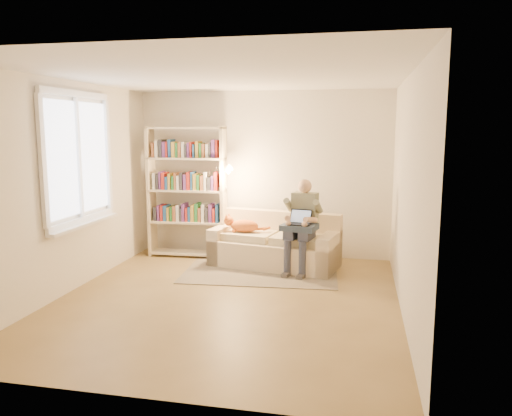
% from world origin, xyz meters
% --- Properties ---
extents(floor, '(4.50, 4.50, 0.00)m').
position_xyz_m(floor, '(0.00, 0.00, 0.00)').
color(floor, olive).
rests_on(floor, ground).
extents(ceiling, '(4.00, 4.50, 0.02)m').
position_xyz_m(ceiling, '(0.00, 0.00, 2.60)').
color(ceiling, white).
rests_on(ceiling, wall_back).
extents(wall_left, '(0.02, 4.50, 2.60)m').
position_xyz_m(wall_left, '(-2.00, 0.00, 1.30)').
color(wall_left, silver).
rests_on(wall_left, floor).
extents(wall_right, '(0.02, 4.50, 2.60)m').
position_xyz_m(wall_right, '(2.00, 0.00, 1.30)').
color(wall_right, silver).
rests_on(wall_right, floor).
extents(wall_back, '(4.00, 0.02, 2.60)m').
position_xyz_m(wall_back, '(0.00, 2.25, 1.30)').
color(wall_back, silver).
rests_on(wall_back, floor).
extents(wall_front, '(4.00, 0.02, 2.60)m').
position_xyz_m(wall_front, '(0.00, -2.25, 1.30)').
color(wall_front, silver).
rests_on(wall_front, floor).
extents(window, '(0.12, 1.52, 1.69)m').
position_xyz_m(window, '(-1.95, 0.20, 1.38)').
color(window, white).
rests_on(window, wall_left).
extents(sofa, '(1.96, 1.16, 0.78)m').
position_xyz_m(sofa, '(0.31, 1.62, 0.28)').
color(sofa, beige).
rests_on(sofa, floor).
extents(person, '(0.45, 0.62, 1.31)m').
position_xyz_m(person, '(0.73, 1.40, 0.74)').
color(person, gray).
rests_on(person, sofa).
extents(cat, '(0.64, 0.29, 0.23)m').
position_xyz_m(cat, '(-0.15, 1.59, 0.60)').
color(cat, orange).
rests_on(cat, sofa).
extents(blanket, '(0.53, 0.47, 0.08)m').
position_xyz_m(blanket, '(0.66, 1.29, 0.67)').
color(blanket, '#293649').
rests_on(blanket, person).
extents(laptop, '(0.35, 0.32, 0.25)m').
position_xyz_m(laptop, '(0.66, 1.30, 0.76)').
color(laptop, black).
rests_on(laptop, blanket).
extents(bookshelf, '(1.37, 0.37, 2.06)m').
position_xyz_m(bookshelf, '(-1.14, 1.90, 1.14)').
color(bookshelf, beige).
rests_on(bookshelf, floor).
extents(rug, '(2.23, 1.42, 0.01)m').
position_xyz_m(rug, '(0.17, 1.17, 0.01)').
color(rug, '#7E715B').
rests_on(rug, floor).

